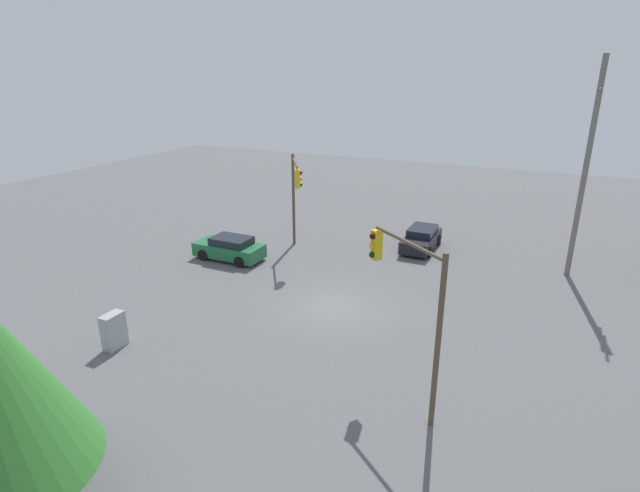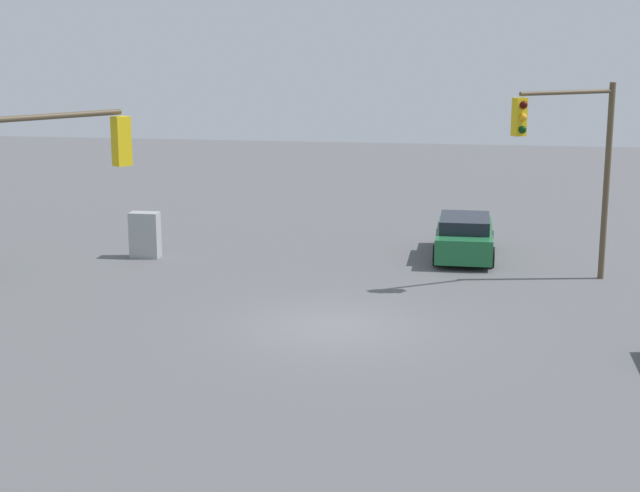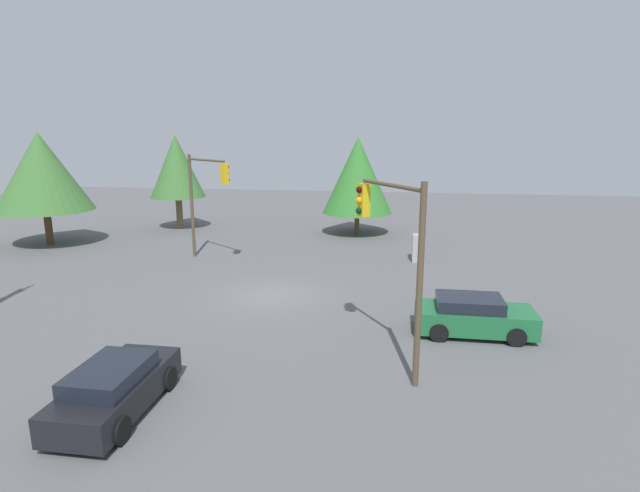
% 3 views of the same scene
% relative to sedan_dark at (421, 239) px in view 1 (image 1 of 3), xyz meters
% --- Properties ---
extents(ground_plane, '(80.00, 80.00, 0.00)m').
position_rel_sedan_dark_xyz_m(ground_plane, '(-9.80, 1.62, -0.67)').
color(ground_plane, '#5B5B5E').
extents(sedan_dark, '(4.07, 1.85, 1.37)m').
position_rel_sedan_dark_xyz_m(sedan_dark, '(0.00, 0.00, 0.00)').
color(sedan_dark, black).
rests_on(sedan_dark, ground_plane).
extents(sedan_green, '(1.91, 4.12, 1.39)m').
position_rel_sedan_dark_xyz_m(sedan_green, '(-6.65, 9.80, 0.01)').
color(sedan_green, '#1E6638').
rests_on(sedan_green, ground_plane).
extents(traffic_signal_main, '(2.98, 2.07, 5.81)m').
position_rel_sedan_dark_xyz_m(traffic_signal_main, '(-3.70, 6.91, 3.30)').
color(traffic_signal_main, brown).
rests_on(traffic_signal_main, ground_plane).
extents(traffic_signal_cross, '(2.46, 3.09, 5.85)m').
position_rel_sedan_dark_xyz_m(traffic_signal_cross, '(-15.15, -3.34, 3.35)').
color(traffic_signal_cross, brown).
rests_on(traffic_signal_cross, ground_plane).
extents(utility_pole_tall, '(2.20, 0.28, 11.42)m').
position_rel_sedan_dark_xyz_m(utility_pole_tall, '(-0.69, -8.36, 5.35)').
color(utility_pole_tall, slate).
rests_on(utility_pole_tall, ground_plane).
extents(electrical_cabinet, '(0.94, 0.51, 1.49)m').
position_rel_sedan_dark_xyz_m(electrical_cabinet, '(-16.93, 8.21, 0.08)').
color(electrical_cabinet, '#9EA0A3').
rests_on(electrical_cabinet, ground_plane).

